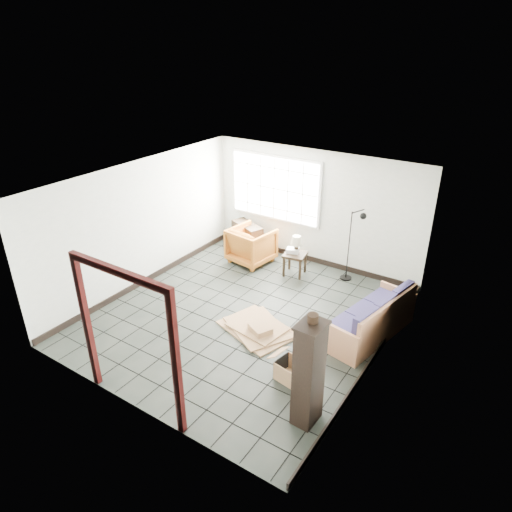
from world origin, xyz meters
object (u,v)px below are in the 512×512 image
Objects in this scene: tall_shelf at (309,374)px; futon_sofa at (373,321)px; armchair at (251,244)px; side_table at (295,257)px.

futon_sofa is at bearing 91.09° from tall_shelf.
futon_sofa is 2.19× the size of armchair.
side_table is (-2.23, 1.25, 0.11)m from futon_sofa.
futon_sofa is at bearing 167.47° from armchair.
tall_shelf is at bearing 140.45° from armchair.
futon_sofa reaches higher than side_table.
futon_sofa is 2.56m from side_table.
tall_shelf is at bearing -79.90° from futon_sofa.
futon_sofa is at bearing -29.33° from side_table.
tall_shelf is at bearing -58.89° from side_table.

